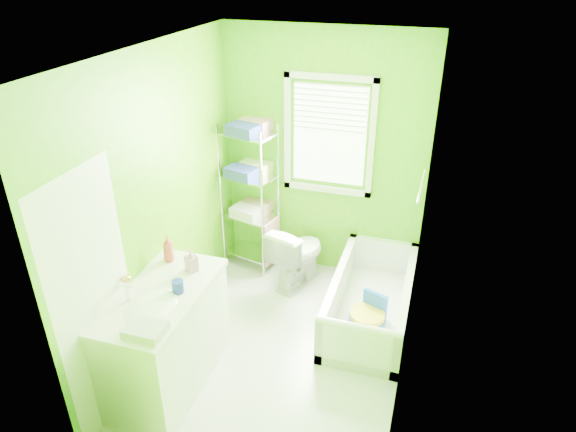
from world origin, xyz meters
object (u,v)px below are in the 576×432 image
(vanity, at_px, (166,336))
(wire_shelf_unit, at_px, (251,181))
(toilet, at_px, (298,254))
(bathtub, at_px, (370,306))

(vanity, xyz_separation_m, wire_shelf_unit, (0.02, 1.89, 0.55))
(vanity, bearing_deg, toilet, 70.15)
(bathtub, relative_size, toilet, 2.20)
(bathtub, relative_size, wire_shelf_unit, 0.93)
(toilet, distance_m, vanity, 1.79)
(bathtub, relative_size, vanity, 1.30)
(toilet, xyz_separation_m, wire_shelf_unit, (-0.58, 0.22, 0.67))
(bathtub, bearing_deg, wire_shelf_unit, 156.89)
(bathtub, distance_m, wire_shelf_unit, 1.77)
(bathtub, xyz_separation_m, toilet, (-0.84, 0.39, 0.19))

